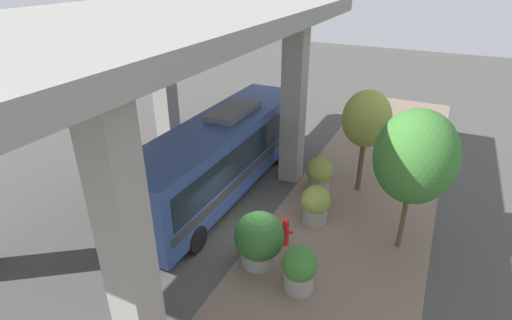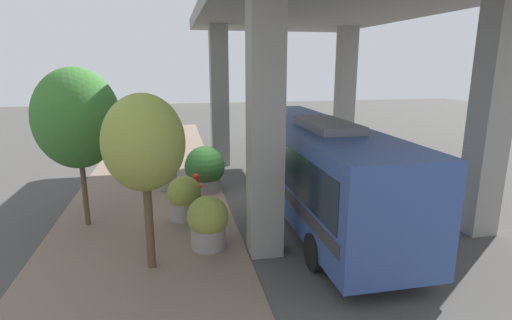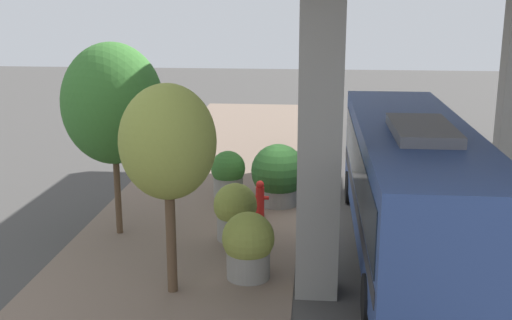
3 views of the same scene
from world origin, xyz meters
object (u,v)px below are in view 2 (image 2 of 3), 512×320
(planter_middle, at_px, (165,171))
(street_tree_near, at_px, (144,144))
(fire_hydrant, at_px, (196,187))
(planter_extra, at_px, (208,222))
(planter_front, at_px, (185,198))
(planter_back, at_px, (205,169))
(bus, at_px, (313,163))
(street_tree_far, at_px, (77,119))

(planter_middle, xyz_separation_m, street_tree_near, (-0.30, -6.96, 2.58))
(fire_hydrant, xyz_separation_m, planter_extra, (0.10, -4.25, 0.24))
(planter_front, relative_size, planter_extra, 0.98)
(planter_extra, relative_size, street_tree_near, 0.34)
(planter_back, height_order, street_tree_near, street_tree_near)
(bus, relative_size, street_tree_near, 2.49)
(fire_hydrant, height_order, planter_back, planter_back)
(bus, bearing_deg, planter_back, 134.06)
(fire_hydrant, distance_m, planter_back, 1.39)
(planter_middle, bearing_deg, planter_front, -79.39)
(planter_middle, bearing_deg, planter_back, -19.68)
(planter_middle, distance_m, planter_extra, 6.24)
(planter_middle, bearing_deg, street_tree_far, -125.71)
(street_tree_near, bearing_deg, street_tree_far, 123.23)
(bus, relative_size, planter_front, 7.40)
(planter_back, bearing_deg, planter_extra, -93.77)
(bus, bearing_deg, fire_hydrant, 149.24)
(planter_extra, bearing_deg, street_tree_far, 146.22)
(bus, xyz_separation_m, street_tree_near, (-5.45, -2.75, 1.44))
(bus, height_order, planter_back, bus)
(fire_hydrant, bearing_deg, planter_back, 69.88)
(bus, xyz_separation_m, planter_front, (-4.46, 0.49, -1.14))
(planter_middle, distance_m, planter_back, 1.76)
(planter_front, height_order, planter_extra, planter_extra)
(planter_middle, height_order, street_tree_near, street_tree_near)
(fire_hydrant, distance_m, planter_extra, 4.26)
(street_tree_near, distance_m, street_tree_far, 4.10)
(street_tree_near, bearing_deg, planter_middle, 87.52)
(planter_front, bearing_deg, street_tree_near, -107.07)
(planter_middle, xyz_separation_m, planter_back, (1.65, -0.59, 0.16))
(bus, relative_size, street_tree_far, 2.21)
(planter_extra, bearing_deg, fire_hydrant, 91.33)
(planter_front, xyz_separation_m, street_tree_near, (-1.00, -3.25, 2.58))
(planter_front, bearing_deg, bus, -6.33)
(bus, relative_size, planter_middle, 7.49)
(bus, distance_m, street_tree_near, 6.28)
(fire_hydrant, relative_size, street_tree_near, 0.24)
(planter_extra, relative_size, street_tree_far, 0.30)
(planter_back, distance_m, street_tree_near, 7.09)
(planter_middle, bearing_deg, fire_hydrant, -57.24)
(planter_extra, xyz_separation_m, street_tree_near, (-1.59, -0.86, 2.56))
(planter_extra, height_order, street_tree_far, street_tree_far)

